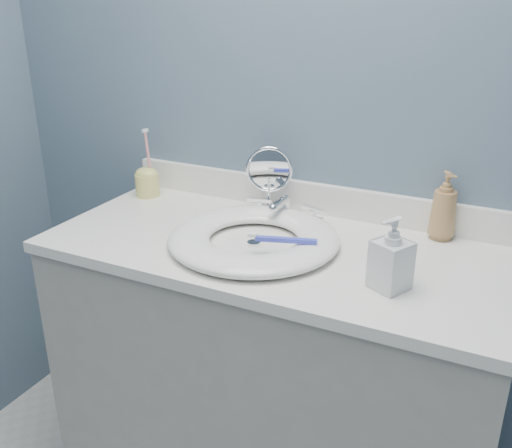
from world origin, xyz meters
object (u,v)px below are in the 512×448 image
Objects in this scene: makeup_mirror at (269,177)px; toothbrush_holder at (147,181)px; soap_bottle_clear at (392,254)px; soap_bottle_amber at (444,206)px.

makeup_mirror is 0.42m from toothbrush_holder.
makeup_mirror is 0.53m from soap_bottle_clear.
soap_bottle_clear is at bearing -17.47° from toothbrush_holder.
soap_bottle_amber is (0.50, 0.03, -0.02)m from makeup_mirror.
soap_bottle_amber is at bearing 107.74° from soap_bottle_clear.
toothbrush_holder is at bearing 142.74° from soap_bottle_amber.
toothbrush_holder is (-0.42, -0.03, -0.06)m from makeup_mirror.
makeup_mirror is 1.22× the size of soap_bottle_clear.
soap_bottle_amber is at bearing -16.30° from makeup_mirror.
soap_bottle_clear is (0.44, -0.30, -0.03)m from makeup_mirror.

